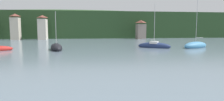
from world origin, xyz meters
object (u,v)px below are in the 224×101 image
shore_building_central (43,28)px  shore_building_eastcentral (141,30)px  sailboat_far_0 (196,46)px  sailboat_far_3 (56,48)px  shore_building_westcentral (15,27)px  sailboat_far_8 (154,46)px

shore_building_central → shore_building_eastcentral: size_ratio=1.22×
sailboat_far_0 → sailboat_far_3: (-31.83, -0.52, -0.02)m
sailboat_far_3 → sailboat_far_0: bearing=-101.0°
sailboat_far_0 → sailboat_far_3: size_ratio=1.48×
shore_building_westcentral → sailboat_far_8: size_ratio=0.96×
shore_building_westcentral → shore_building_central: (10.24, 0.65, -0.22)m
shore_building_westcentral → sailboat_far_0: bearing=-37.5°
shore_building_westcentral → shore_building_central: 10.27m
sailboat_far_0 → sailboat_far_8: size_ratio=1.18×
shore_building_eastcentral → sailboat_far_8: bearing=-101.6°
sailboat_far_8 → shore_building_westcentral: bearing=173.4°
sailboat_far_0 → shore_building_eastcentral: bearing=-115.7°
shore_building_westcentral → sailboat_far_8: 58.50m
sailboat_far_3 → sailboat_far_8: 22.13m
sailboat_far_0 → sailboat_far_8: bearing=-34.6°
shore_building_central → sailboat_far_3: shore_building_central is taller
shore_building_westcentral → shore_building_eastcentral: 51.23m
shore_building_central → sailboat_far_3: (10.71, -41.71, -4.38)m
sailboat_far_3 → shore_building_westcentral: bearing=15.1°
shore_building_central → sailboat_far_8: sailboat_far_8 is taller
shore_building_eastcentral → sailboat_far_0: size_ratio=0.64×
shore_building_eastcentral → sailboat_far_3: (-30.27, -41.51, -3.51)m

